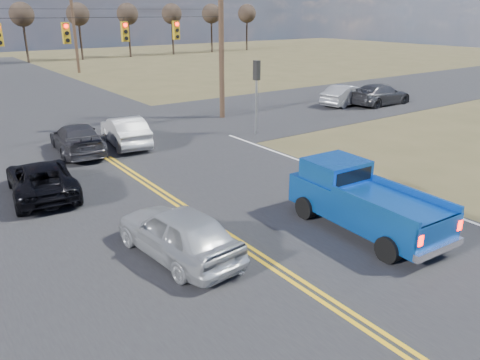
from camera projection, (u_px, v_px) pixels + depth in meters
ground at (332, 305)px, 10.65m from camera, size 160.00×160.00×0.00m
road_main at (144, 182)px, 18.28m from camera, size 14.00×120.00×0.02m
road_cross at (79, 139)px, 24.38m from camera, size 120.00×12.00×0.02m
signal_gantry at (78, 38)px, 22.77m from camera, size 19.60×4.83×10.00m
utility_poles at (73, 35)px, 21.84m from camera, size 19.60×58.32×10.00m
treeline at (22, 21)px, 29.28m from camera, size 87.00×117.80×7.40m
pickup_truck at (362, 201)px, 14.07m from camera, size 2.23×5.20×1.92m
silver_suv at (178, 232)px, 12.54m from camera, size 2.14×4.40×1.45m
black_suv at (41, 179)px, 16.78m from camera, size 2.61×4.77×1.27m
white_car_queue at (125, 131)px, 23.09m from camera, size 2.12×4.55×1.44m
dgrey_car_queue at (77, 139)px, 21.80m from camera, size 2.47×4.97×1.39m
cross_car_east_near at (346, 95)px, 32.95m from camera, size 2.23×4.56×1.44m
cross_car_east_far at (380, 95)px, 33.07m from camera, size 2.07×5.08×1.47m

